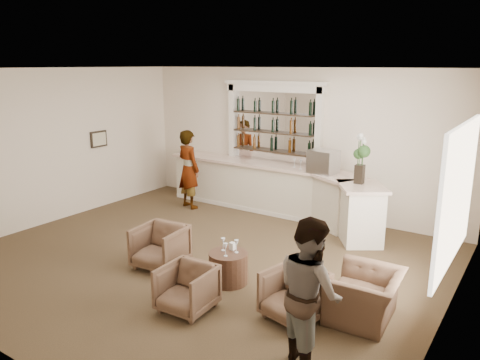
{
  "coord_description": "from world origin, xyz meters",
  "views": [
    {
      "loc": [
        4.89,
        -6.03,
        3.38
      ],
      "look_at": [
        0.25,
        0.9,
        1.3
      ],
      "focal_mm": 35.0,
      "sensor_mm": 36.0,
      "label": 1
    }
  ],
  "objects_px": {
    "armchair_center": "(187,288)",
    "espresso_machine": "(323,162)",
    "sommelier": "(189,169)",
    "armchair_right": "(294,295)",
    "armchair_left": "(160,247)",
    "cocktail_table": "(228,268)",
    "bar_counter": "(276,190)",
    "guest": "(310,292)",
    "flower_vase": "(361,156)",
    "armchair_far": "(365,296)"
  },
  "relations": [
    {
      "from": "cocktail_table",
      "to": "flower_vase",
      "type": "relative_size",
      "value": 0.65
    },
    {
      "from": "bar_counter",
      "to": "armchair_right",
      "type": "distance_m",
      "value": 4.57
    },
    {
      "from": "sommelier",
      "to": "armchair_right",
      "type": "xyz_separation_m",
      "value": [
        4.46,
        -3.15,
        -0.6
      ]
    },
    {
      "from": "armchair_center",
      "to": "armchair_far",
      "type": "relative_size",
      "value": 0.7
    },
    {
      "from": "armchair_center",
      "to": "flower_vase",
      "type": "height_order",
      "value": "flower_vase"
    },
    {
      "from": "sommelier",
      "to": "armchair_center",
      "type": "height_order",
      "value": "sommelier"
    },
    {
      "from": "sommelier",
      "to": "guest",
      "type": "xyz_separation_m",
      "value": [
        5.03,
        -3.9,
        -0.06
      ]
    },
    {
      "from": "cocktail_table",
      "to": "guest",
      "type": "height_order",
      "value": "guest"
    },
    {
      "from": "armchair_right",
      "to": "armchair_far",
      "type": "xyz_separation_m",
      "value": [
        0.8,
        0.52,
        -0.01
      ]
    },
    {
      "from": "bar_counter",
      "to": "armchair_center",
      "type": "bearing_deg",
      "value": -76.01
    },
    {
      "from": "armchair_right",
      "to": "espresso_machine",
      "type": "distance_m",
      "value": 4.12
    },
    {
      "from": "guest",
      "to": "armchair_center",
      "type": "relative_size",
      "value": 2.43
    },
    {
      "from": "armchair_center",
      "to": "espresso_machine",
      "type": "height_order",
      "value": "espresso_machine"
    },
    {
      "from": "armchair_center",
      "to": "armchair_far",
      "type": "bearing_deg",
      "value": 25.94
    },
    {
      "from": "guest",
      "to": "espresso_machine",
      "type": "bearing_deg",
      "value": -29.6
    },
    {
      "from": "armchair_right",
      "to": "sommelier",
      "type": "bearing_deg",
      "value": 157.67
    },
    {
      "from": "flower_vase",
      "to": "guest",
      "type": "bearing_deg",
      "value": -77.25
    },
    {
      "from": "guest",
      "to": "armchair_right",
      "type": "xyz_separation_m",
      "value": [
        -0.57,
        0.75,
        -0.54
      ]
    },
    {
      "from": "guest",
      "to": "armchair_far",
      "type": "distance_m",
      "value": 1.4
    },
    {
      "from": "bar_counter",
      "to": "guest",
      "type": "xyz_separation_m",
      "value": [
        3.03,
        -4.59,
        0.31
      ]
    },
    {
      "from": "espresso_machine",
      "to": "flower_vase",
      "type": "bearing_deg",
      "value": -17.52
    },
    {
      "from": "sommelier",
      "to": "armchair_far",
      "type": "relative_size",
      "value": 1.83
    },
    {
      "from": "guest",
      "to": "espresso_machine",
      "type": "relative_size",
      "value": 3.18
    },
    {
      "from": "armchair_center",
      "to": "armchair_right",
      "type": "distance_m",
      "value": 1.49
    },
    {
      "from": "espresso_machine",
      "to": "flower_vase",
      "type": "height_order",
      "value": "flower_vase"
    },
    {
      "from": "bar_counter",
      "to": "guest",
      "type": "distance_m",
      "value": 5.51
    },
    {
      "from": "cocktail_table",
      "to": "armchair_far",
      "type": "distance_m",
      "value": 2.17
    },
    {
      "from": "flower_vase",
      "to": "armchair_right",
      "type": "bearing_deg",
      "value": -83.86
    },
    {
      "from": "bar_counter",
      "to": "sommelier",
      "type": "xyz_separation_m",
      "value": [
        -2.0,
        -0.69,
        0.37
      ]
    },
    {
      "from": "sommelier",
      "to": "armchair_left",
      "type": "relative_size",
      "value": 2.35
    },
    {
      "from": "armchair_right",
      "to": "cocktail_table",
      "type": "bearing_deg",
      "value": 177.06
    },
    {
      "from": "cocktail_table",
      "to": "flower_vase",
      "type": "bearing_deg",
      "value": 71.16
    },
    {
      "from": "bar_counter",
      "to": "armchair_right",
      "type": "bearing_deg",
      "value": -57.29
    },
    {
      "from": "guest",
      "to": "sommelier",
      "type": "bearing_deg",
      "value": 0.14
    },
    {
      "from": "armchair_right",
      "to": "espresso_machine",
      "type": "bearing_deg",
      "value": 121.95
    },
    {
      "from": "bar_counter",
      "to": "armchair_far",
      "type": "bearing_deg",
      "value": -45.5
    },
    {
      "from": "armchair_left",
      "to": "sommelier",
      "type": "bearing_deg",
      "value": 115.85
    },
    {
      "from": "armchair_left",
      "to": "bar_counter",
      "type": "bearing_deg",
      "value": 81.08
    },
    {
      "from": "guest",
      "to": "armchair_center",
      "type": "height_order",
      "value": "guest"
    },
    {
      "from": "armchair_left",
      "to": "espresso_machine",
      "type": "xyz_separation_m",
      "value": [
        1.36,
        3.55,
        1.02
      ]
    },
    {
      "from": "sommelier",
      "to": "guest",
      "type": "height_order",
      "value": "sommelier"
    },
    {
      "from": "bar_counter",
      "to": "armchair_right",
      "type": "relative_size",
      "value": 7.56
    },
    {
      "from": "cocktail_table",
      "to": "armchair_center",
      "type": "bearing_deg",
      "value": -89.13
    },
    {
      "from": "cocktail_table",
      "to": "sommelier",
      "type": "height_order",
      "value": "sommelier"
    },
    {
      "from": "bar_counter",
      "to": "flower_vase",
      "type": "distance_m",
      "value": 2.43
    },
    {
      "from": "flower_vase",
      "to": "bar_counter",
      "type": "bearing_deg",
      "value": 166.48
    },
    {
      "from": "guest",
      "to": "bar_counter",
      "type": "bearing_deg",
      "value": -18.65
    },
    {
      "from": "armchair_left",
      "to": "armchair_right",
      "type": "relative_size",
      "value": 1.06
    },
    {
      "from": "bar_counter",
      "to": "guest",
      "type": "relative_size",
      "value": 3.25
    },
    {
      "from": "cocktail_table",
      "to": "espresso_machine",
      "type": "relative_size",
      "value": 1.12
    }
  ]
}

